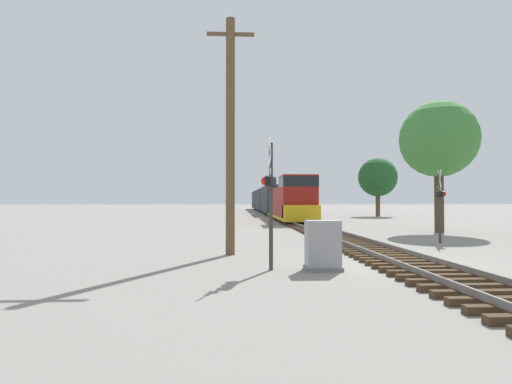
# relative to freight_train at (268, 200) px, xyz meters

# --- Properties ---
(ground_plane) EXTENTS (400.00, 400.00, 0.00)m
(ground_plane) POSITION_rel_freight_train_xyz_m (0.00, -52.53, -2.06)
(ground_plane) COLOR gray
(rail_track_bed) EXTENTS (2.60, 160.00, 0.31)m
(rail_track_bed) POSITION_rel_freight_train_xyz_m (0.00, -52.53, -1.92)
(rail_track_bed) COLOR #42301E
(rail_track_bed) RESTS_ON ground
(freight_train) EXTENTS (3.00, 66.23, 4.21)m
(freight_train) POSITION_rel_freight_train_xyz_m (0.00, 0.00, 0.00)
(freight_train) COLOR maroon
(freight_train) RESTS_ON ground
(crossing_signal_near) EXTENTS (0.52, 1.01, 3.91)m
(crossing_signal_near) POSITION_rel_freight_train_xyz_m (-4.38, -53.49, 0.35)
(crossing_signal_near) COLOR #333333
(crossing_signal_near) RESTS_ON ground
(crossing_signal_far) EXTENTS (0.59, 1.00, 3.52)m
(crossing_signal_far) POSITION_rel_freight_train_xyz_m (4.44, -46.55, 0.13)
(crossing_signal_far) COLOR #333333
(crossing_signal_far) RESTS_ON ground
(relay_cabinet) EXTENTS (1.07, 0.69, 1.46)m
(relay_cabinet) POSITION_rel_freight_train_xyz_m (-2.84, -53.63, -1.34)
(relay_cabinet) COLOR slate
(relay_cabinet) RESTS_ON ground
(utility_pole) EXTENTS (1.80, 0.34, 8.98)m
(utility_pole) POSITION_rel_freight_train_xyz_m (-5.59, -50.13, 2.52)
(utility_pole) COLOR brown
(utility_pole) RESTS_ON ground
(tree_far_right) EXTENTS (4.86, 4.86, 8.42)m
(tree_far_right) POSITION_rel_freight_train_xyz_m (7.64, -40.29, 3.89)
(tree_far_right) COLOR #473521
(tree_far_right) RESTS_ON ground
(tree_mid_background) EXTENTS (4.96, 4.96, 7.53)m
(tree_mid_background) POSITION_rel_freight_train_xyz_m (12.96, -14.63, 2.97)
(tree_mid_background) COLOR brown
(tree_mid_background) RESTS_ON ground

